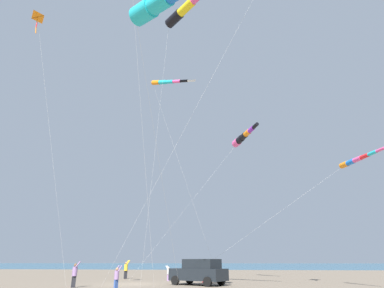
{
  "coord_description": "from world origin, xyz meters",
  "views": [
    {
      "loc": [
        -26.92,
        -8.05,
        1.69
      ],
      "look_at": [
        -8.49,
        -5.82,
        8.49
      ],
      "focal_mm": 30.02,
      "sensor_mm": 36.0,
      "label": 1
    }
  ],
  "objects_px": {
    "person_child_green_jacket": "(168,272)",
    "person_bystander_far": "(75,273)",
    "kite_windsock_teal_far_right": "(355,160)",
    "kite_windsock_magenta_far_left": "(243,137)",
    "kite_windsock_blue_topmost": "(167,82)",
    "cooler_box": "(205,280)",
    "person_child_grey_jacket": "(117,276)",
    "person_adult_flyer": "(126,269)",
    "parked_car": "(199,272)",
    "kite_delta_long_streamer_right": "(38,19)",
    "kite_windsock_orange_high_right": "(190,4)"
  },
  "relations": [
    {
      "from": "person_child_green_jacket",
      "to": "person_bystander_far",
      "type": "relative_size",
      "value": 0.78
    },
    {
      "from": "kite_windsock_teal_far_right",
      "to": "kite_windsock_magenta_far_left",
      "type": "height_order",
      "value": "kite_windsock_magenta_far_left"
    },
    {
      "from": "kite_windsock_teal_far_right",
      "to": "kite_windsock_blue_topmost",
      "type": "relative_size",
      "value": 0.87
    },
    {
      "from": "cooler_box",
      "to": "person_child_grey_jacket",
      "type": "distance_m",
      "value": 9.65
    },
    {
      "from": "person_adult_flyer",
      "to": "kite_windsock_teal_far_right",
      "type": "xyz_separation_m",
      "value": [
        -13.05,
        -19.21,
        6.93
      ]
    },
    {
      "from": "person_child_grey_jacket",
      "to": "kite_windsock_blue_topmost",
      "type": "height_order",
      "value": "kite_windsock_blue_topmost"
    },
    {
      "from": "person_child_grey_jacket",
      "to": "kite_windsock_magenta_far_left",
      "type": "bearing_deg",
      "value": -39.79
    },
    {
      "from": "parked_car",
      "to": "person_child_green_jacket",
      "type": "relative_size",
      "value": 3.49
    },
    {
      "from": "kite_delta_long_streamer_right",
      "to": "cooler_box",
      "type": "bearing_deg",
      "value": -36.83
    },
    {
      "from": "cooler_box",
      "to": "person_bystander_far",
      "type": "relative_size",
      "value": 0.37
    },
    {
      "from": "kite_windsock_teal_far_right",
      "to": "person_child_green_jacket",
      "type": "bearing_deg",
      "value": 54.59
    },
    {
      "from": "parked_car",
      "to": "kite_windsock_teal_far_right",
      "type": "xyz_separation_m",
      "value": [
        -4.82,
        -10.83,
        6.96
      ]
    },
    {
      "from": "kite_windsock_blue_topmost",
      "to": "person_adult_flyer",
      "type": "bearing_deg",
      "value": 26.88
    },
    {
      "from": "kite_windsock_blue_topmost",
      "to": "kite_windsock_orange_high_right",
      "type": "distance_m",
      "value": 6.21
    },
    {
      "from": "person_adult_flyer",
      "to": "kite_windsock_blue_topmost",
      "type": "distance_m",
      "value": 19.92
    },
    {
      "from": "person_child_green_jacket",
      "to": "kite_windsock_teal_far_right",
      "type": "height_order",
      "value": "kite_windsock_teal_far_right"
    },
    {
      "from": "kite_windsock_orange_high_right",
      "to": "kite_windsock_teal_far_right",
      "type": "bearing_deg",
      "value": -66.07
    },
    {
      "from": "person_child_grey_jacket",
      "to": "kite_windsock_teal_far_right",
      "type": "relative_size",
      "value": 0.11
    },
    {
      "from": "kite_windsock_magenta_far_left",
      "to": "kite_windsock_blue_topmost",
      "type": "height_order",
      "value": "kite_windsock_blue_topmost"
    },
    {
      "from": "person_child_grey_jacket",
      "to": "kite_windsock_teal_far_right",
      "type": "distance_m",
      "value": 17.07
    },
    {
      "from": "kite_delta_long_streamer_right",
      "to": "kite_windsock_blue_topmost",
      "type": "bearing_deg",
      "value": -54.14
    },
    {
      "from": "person_child_green_jacket",
      "to": "kite_delta_long_streamer_right",
      "type": "height_order",
      "value": "kite_delta_long_streamer_right"
    },
    {
      "from": "kite_windsock_magenta_far_left",
      "to": "kite_delta_long_streamer_right",
      "type": "distance_m",
      "value": 21.08
    },
    {
      "from": "person_bystander_far",
      "to": "kite_windsock_blue_topmost",
      "type": "bearing_deg",
      "value": -99.77
    },
    {
      "from": "person_child_grey_jacket",
      "to": "kite_windsock_orange_high_right",
      "type": "bearing_deg",
      "value": -129.98
    },
    {
      "from": "person_adult_flyer",
      "to": "kite_windsock_teal_far_right",
      "type": "height_order",
      "value": "kite_windsock_teal_far_right"
    },
    {
      "from": "kite_windsock_teal_far_right",
      "to": "kite_delta_long_streamer_right",
      "type": "height_order",
      "value": "kite_delta_long_streamer_right"
    },
    {
      "from": "person_adult_flyer",
      "to": "parked_car",
      "type": "bearing_deg",
      "value": -134.45
    },
    {
      "from": "person_adult_flyer",
      "to": "kite_windsock_blue_topmost",
      "type": "height_order",
      "value": "kite_windsock_blue_topmost"
    },
    {
      "from": "kite_windsock_magenta_far_left",
      "to": "person_child_green_jacket",
      "type": "bearing_deg",
      "value": 91.13
    },
    {
      "from": "person_child_grey_jacket",
      "to": "person_bystander_far",
      "type": "height_order",
      "value": "person_bystander_far"
    },
    {
      "from": "person_adult_flyer",
      "to": "cooler_box",
      "type": "bearing_deg",
      "value": -120.44
    },
    {
      "from": "kite_windsock_teal_far_right",
      "to": "kite_delta_long_streamer_right",
      "type": "xyz_separation_m",
      "value": [
        -5.29,
        20.61,
        9.09
      ]
    },
    {
      "from": "kite_windsock_teal_far_right",
      "to": "kite_windsock_magenta_far_left",
      "type": "bearing_deg",
      "value": 33.25
    },
    {
      "from": "person_bystander_far",
      "to": "kite_windsock_magenta_far_left",
      "type": "height_order",
      "value": "kite_windsock_magenta_far_left"
    },
    {
      "from": "cooler_box",
      "to": "person_bystander_far",
      "type": "xyz_separation_m",
      "value": [
        -6.55,
        8.49,
        0.72
      ]
    },
    {
      "from": "cooler_box",
      "to": "kite_windsock_orange_high_right",
      "type": "height_order",
      "value": "kite_windsock_orange_high_right"
    },
    {
      "from": "kite_windsock_magenta_far_left",
      "to": "kite_windsock_blue_topmost",
      "type": "relative_size",
      "value": 0.92
    },
    {
      "from": "cooler_box",
      "to": "person_child_green_jacket",
      "type": "xyz_separation_m",
      "value": [
        2.09,
        3.56,
        0.52
      ]
    },
    {
      "from": "kite_windsock_blue_topmost",
      "to": "kite_windsock_teal_far_right",
      "type": "bearing_deg",
      "value": -91.66
    },
    {
      "from": "person_child_green_jacket",
      "to": "kite_windsock_magenta_far_left",
      "type": "distance_m",
      "value": 15.09
    },
    {
      "from": "kite_windsock_teal_far_right",
      "to": "kite_windsock_blue_topmost",
      "type": "xyz_separation_m",
      "value": [
        0.37,
        12.79,
        7.02
      ]
    },
    {
      "from": "person_child_grey_jacket",
      "to": "kite_windsock_blue_topmost",
      "type": "relative_size",
      "value": 0.09
    },
    {
      "from": "person_child_grey_jacket",
      "to": "kite_windsock_magenta_far_left",
      "type": "distance_m",
      "value": 18.93
    },
    {
      "from": "person_adult_flyer",
      "to": "kite_windsock_orange_high_right",
      "type": "relative_size",
      "value": 0.1
    },
    {
      "from": "person_child_green_jacket",
      "to": "kite_windsock_magenta_far_left",
      "type": "height_order",
      "value": "kite_windsock_magenta_far_left"
    },
    {
      "from": "person_child_green_jacket",
      "to": "kite_windsock_orange_high_right",
      "type": "height_order",
      "value": "kite_windsock_orange_high_right"
    },
    {
      "from": "kite_windsock_magenta_far_left",
      "to": "kite_delta_long_streamer_right",
      "type": "relative_size",
      "value": 0.82
    },
    {
      "from": "parked_car",
      "to": "cooler_box",
      "type": "bearing_deg",
      "value": -3.12
    },
    {
      "from": "parked_car",
      "to": "kite_delta_long_streamer_right",
      "type": "distance_m",
      "value": 21.34
    }
  ]
}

